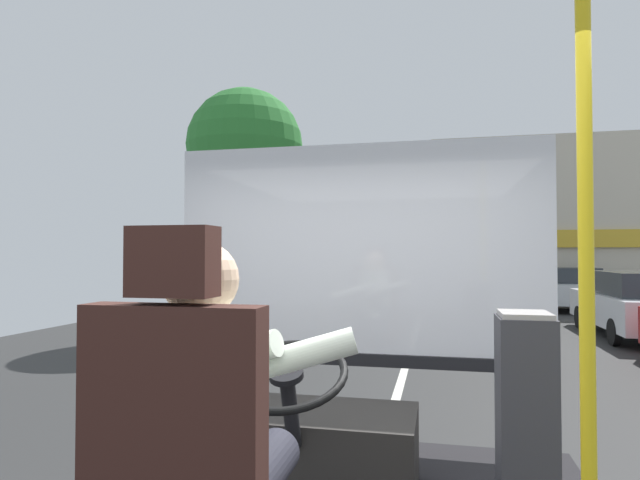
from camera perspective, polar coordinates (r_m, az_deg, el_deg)
ground at (r=10.85m, az=9.81°, el=-11.45°), size 18.00×44.00×0.06m
bus_driver at (r=1.66m, az=-11.89°, el=-18.51°), size 0.82×0.62×0.83m
steering_console at (r=2.90m, az=-1.33°, el=-21.32°), size 1.10×0.96×0.79m
handrail_pole at (r=1.75m, az=26.87°, el=-6.44°), size 0.04×0.04×2.10m
fare_box at (r=2.33m, az=21.36°, el=-19.36°), size 0.21×0.24×0.98m
windshield_panel at (r=3.54m, az=3.94°, el=-4.14°), size 2.50×0.08×1.48m
street_tree at (r=12.77m, az=-8.11°, el=9.79°), size 2.73×2.73×5.75m
shop_building at (r=22.13m, az=26.28°, el=1.60°), size 10.87×4.27×6.01m
parked_car_white at (r=13.72m, az=31.30°, el=-5.90°), size 1.95×4.26×1.46m
parked_car_silver at (r=19.80m, az=25.20°, el=-4.66°), size 1.81×4.30×1.41m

